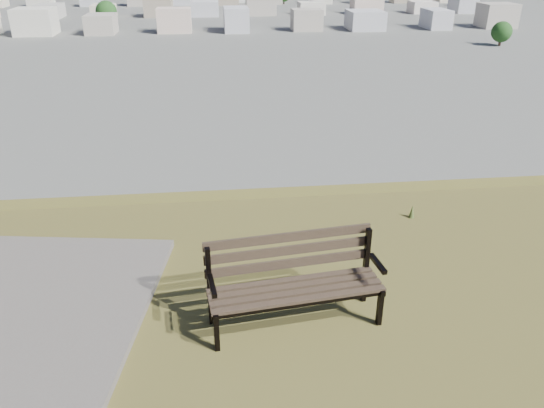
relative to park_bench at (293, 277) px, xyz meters
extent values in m
cube|color=#3D3223|center=(0.03, -0.25, -0.08)|extent=(1.61, 0.27, 0.03)
cube|color=#3D3223|center=(0.02, -0.15, -0.08)|extent=(1.61, 0.27, 0.03)
cube|color=#3D3223|center=(0.00, -0.04, -0.08)|extent=(1.61, 0.27, 0.03)
cube|color=#3D3223|center=(-0.01, 0.07, -0.08)|extent=(1.61, 0.27, 0.03)
cube|color=#3D3223|center=(-0.02, 0.14, 0.06)|extent=(1.60, 0.23, 0.09)
cube|color=#3D3223|center=(-0.02, 0.16, 0.19)|extent=(1.60, 0.23, 0.09)
cube|color=#3D3223|center=(-0.02, 0.18, 0.32)|extent=(1.60, 0.23, 0.09)
cube|color=black|center=(-0.73, -0.36, -0.28)|extent=(0.05, 0.06, 0.39)
cube|color=black|center=(-0.78, 0.02, -0.06)|extent=(0.05, 0.06, 0.82)
cube|color=black|center=(-0.75, -0.19, -0.11)|extent=(0.10, 0.45, 0.04)
cube|color=black|center=(-0.75, -0.23, 0.12)|extent=(0.08, 0.32, 0.04)
cube|color=black|center=(0.80, -0.17, -0.28)|extent=(0.05, 0.06, 0.39)
cube|color=black|center=(0.75, 0.21, -0.06)|extent=(0.05, 0.06, 0.82)
cube|color=black|center=(0.77, 0.00, -0.11)|extent=(0.10, 0.45, 0.04)
cube|color=black|center=(0.78, -0.04, 0.12)|extent=(0.08, 0.32, 0.04)
cube|color=black|center=(0.03, -0.26, -0.12)|extent=(1.60, 0.23, 0.04)
cube|color=black|center=(-0.01, 0.08, -0.12)|extent=(1.60, 0.23, 0.04)
cone|color=brown|center=(1.87, 1.91, -0.38)|extent=(0.08, 0.08, 0.18)
cube|color=beige|center=(-60.53, 198.71, -21.97)|extent=(11.00, 11.00, 7.00)
cube|color=#A89D90|center=(-36.53, 198.71, -21.97)|extent=(11.00, 11.00, 7.00)
cube|color=beige|center=(-12.53, 198.71, -21.97)|extent=(11.00, 11.00, 7.00)
cube|color=#B5B5BA|center=(11.47, 198.71, -21.97)|extent=(11.00, 11.00, 7.00)
cube|color=beige|center=(35.47, 198.71, -21.97)|extent=(11.00, 11.00, 7.00)
cube|color=gray|center=(59.47, 198.71, -21.97)|extent=(11.00, 11.00, 7.00)
cube|color=silver|center=(83.47, 198.71, -21.97)|extent=(11.00, 11.00, 7.00)
cube|color=#B8B2A7|center=(107.47, 198.71, -21.97)|extent=(11.00, 11.00, 7.00)
cube|color=beige|center=(-72.53, 248.71, -21.97)|extent=(11.00, 11.00, 7.00)
cube|color=#B5B5BA|center=(-48.53, 248.71, -21.97)|extent=(11.00, 11.00, 7.00)
cube|color=beige|center=(-24.53, 248.71, -21.97)|extent=(11.00, 11.00, 7.00)
cube|color=gray|center=(-0.53, 248.71, -21.97)|extent=(11.00, 11.00, 7.00)
cube|color=silver|center=(23.47, 248.71, -21.97)|extent=(11.00, 11.00, 7.00)
cube|color=#B8B2A7|center=(47.47, 248.71, -21.97)|extent=(11.00, 11.00, 7.00)
cube|color=beige|center=(71.47, 248.71, -21.97)|extent=(11.00, 11.00, 7.00)
cube|color=#A89D90|center=(95.47, 248.71, -21.97)|extent=(11.00, 11.00, 7.00)
cube|color=beige|center=(119.47, 248.71, -21.97)|extent=(11.00, 11.00, 7.00)
cylinder|color=#35221A|center=(89.47, 158.71, -24.42)|extent=(0.80, 0.80, 2.10)
sphere|color=black|center=(89.47, 158.71, -21.27)|extent=(6.30, 6.30, 6.30)
cylinder|color=#35221A|center=(-40.53, 218.71, -24.12)|extent=(0.80, 0.80, 2.70)
sphere|color=black|center=(-40.53, 218.71, -20.07)|extent=(8.10, 8.10, 8.10)
cylinder|color=#35221A|center=(129.47, 278.71, -24.50)|extent=(0.80, 0.80, 1.95)
cylinder|color=#35221A|center=(39.47, 298.71, -24.42)|extent=(0.80, 0.80, 2.10)
camera|label=1|loc=(-0.65, -4.06, 2.76)|focal=35.00mm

